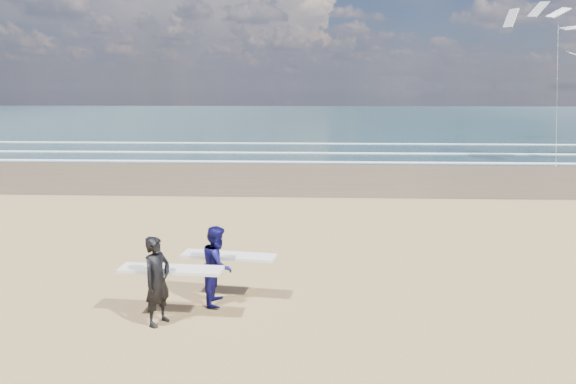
{
  "coord_description": "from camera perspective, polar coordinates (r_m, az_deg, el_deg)",
  "views": [
    {
      "loc": [
        2.76,
        -10.45,
        4.87
      ],
      "look_at": [
        2.01,
        6.0,
        1.49
      ],
      "focal_mm": 32.0,
      "sensor_mm": 36.0,
      "label": 1
    }
  ],
  "objects": [
    {
      "name": "kite_1",
      "position": [
        38.28,
        27.76,
        12.16
      ],
      "size": [
        6.07,
        4.77,
        10.86
      ],
      "color": "slate",
      "rests_on": "ground"
    },
    {
      "name": "surfer_near",
      "position": [
        11.08,
        -14.14,
        -9.41
      ],
      "size": [
        2.23,
        1.08,
        1.89
      ],
      "color": "black",
      "rests_on": "ground"
    },
    {
      "name": "ocean",
      "position": [
        84.38,
        14.51,
        7.95
      ],
      "size": [
        220.0,
        100.0,
        0.02
      ],
      "primitive_type": "cube",
      "color": "#1B353B",
      "rests_on": "ground"
    },
    {
      "name": "surfer_far",
      "position": [
        11.87,
        -7.74,
        -7.96
      ],
      "size": [
        2.25,
        1.19,
        1.82
      ],
      "color": "#0E0D4A",
      "rests_on": "ground"
    },
    {
      "name": "foam_breakers",
      "position": [
        42.51,
        26.56,
        3.88
      ],
      "size": [
        220.0,
        11.7,
        0.05
      ],
      "color": "white",
      "rests_on": "ground"
    }
  ]
}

